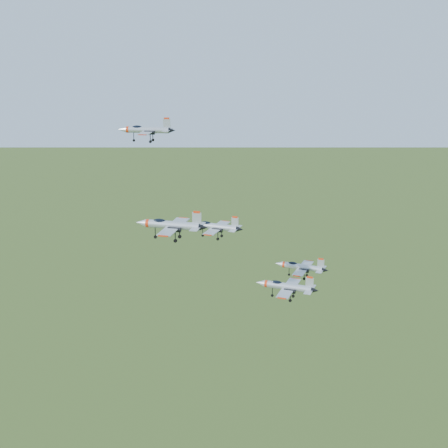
# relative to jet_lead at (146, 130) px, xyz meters

# --- Properties ---
(jet_lead) EXTENTS (13.26, 10.94, 3.55)m
(jet_lead) POSITION_rel_jet_lead_xyz_m (0.00, 0.00, 0.00)
(jet_lead) COLOR #AFB5BD
(jet_left_high) EXTENTS (11.82, 9.92, 3.17)m
(jet_left_high) POSITION_rel_jet_lead_xyz_m (19.26, -18.18, -16.11)
(jet_left_high) COLOR #AFB5BD
(jet_right_high) EXTENTS (13.57, 11.22, 3.63)m
(jet_right_high) POSITION_rel_jet_lead_xyz_m (13.91, -31.42, -12.12)
(jet_right_high) COLOR #AFB5BD
(jet_left_low) EXTENTS (11.35, 9.56, 3.05)m
(jet_left_low) POSITION_rel_jet_lead_xyz_m (36.34, -13.07, -25.40)
(jet_left_low) COLOR #AFB5BD
(jet_right_low) EXTENTS (11.98, 10.04, 3.21)m
(jet_right_low) POSITION_rel_jet_lead_xyz_m (34.52, -27.38, -24.04)
(jet_right_low) COLOR #AFB5BD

